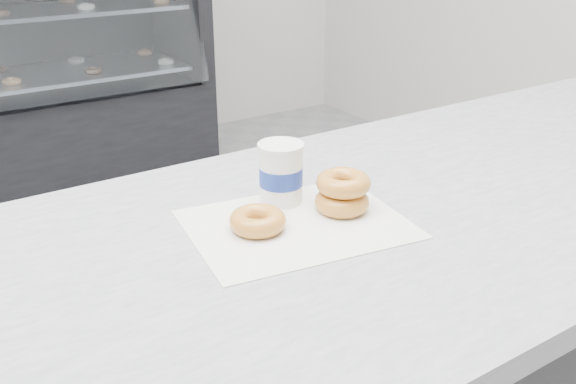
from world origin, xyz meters
name	(u,v)px	position (x,y,z in m)	size (l,w,h in m)	color
wax_paper	(297,224)	(0.14, -0.57, 0.90)	(0.34, 0.26, 0.00)	white
donut_single	(258,221)	(0.08, -0.55, 0.92)	(0.09, 0.09, 0.03)	gold
donut_stack	(343,192)	(0.24, -0.57, 0.93)	(0.11, 0.11, 0.06)	gold
coffee_cup	(281,172)	(0.17, -0.48, 0.95)	(0.09, 0.09, 0.11)	white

